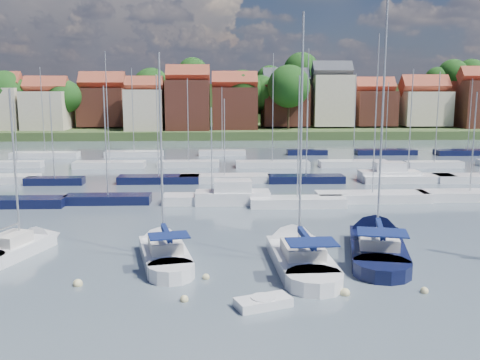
{
  "coord_description": "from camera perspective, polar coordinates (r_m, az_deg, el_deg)",
  "views": [
    {
      "loc": [
        -6.54,
        -29.45,
        10.72
      ],
      "look_at": [
        -4.85,
        14.0,
        3.29
      ],
      "focal_mm": 40.0,
      "sensor_mm": 36.0,
      "label": 1
    }
  ],
  "objects": [
    {
      "name": "buoy_g",
      "position": [
        29.34,
        11.15,
        -11.93
      ],
      "size": [
        0.52,
        0.52,
        0.52
      ],
      "primitive_type": "sphere",
      "color": "beige",
      "rests_on": "ground"
    },
    {
      "name": "buoy_e",
      "position": [
        38.63,
        13.8,
        -6.71
      ],
      "size": [
        0.53,
        0.53,
        0.53
      ],
      "primitive_type": "sphere",
      "color": "#D85914",
      "rests_on": "ground"
    },
    {
      "name": "sailboat_left",
      "position": [
        35.33,
        -8.26,
        -7.46
      ],
      "size": [
        4.85,
        10.59,
        13.99
      ],
      "rotation": [
        0.0,
        0.0,
        1.79
      ],
      "color": "silver",
      "rests_on": "ground"
    },
    {
      "name": "tender",
      "position": [
        27.31,
        2.49,
        -12.91
      ],
      "size": [
        3.04,
        2.18,
        0.6
      ],
      "rotation": [
        0.0,
        0.0,
        0.36
      ],
      "color": "silver",
      "rests_on": "ground"
    },
    {
      "name": "buoy_c",
      "position": [
        31.12,
        -3.65,
        -10.48
      ],
      "size": [
        0.41,
        0.41,
        0.41
      ],
      "primitive_type": "sphere",
      "color": "beige",
      "rests_on": "ground"
    },
    {
      "name": "buoy_b",
      "position": [
        28.16,
        -5.97,
        -12.74
      ],
      "size": [
        0.44,
        0.44,
        0.44
      ],
      "primitive_type": "sphere",
      "color": "beige",
      "rests_on": "ground"
    },
    {
      "name": "far_shore_town",
      "position": [
        162.47,
        0.88,
        7.54
      ],
      "size": [
        212.46,
        90.0,
        22.27
      ],
      "color": "#375028",
      "rests_on": "ground"
    },
    {
      "name": "buoy_d",
      "position": [
        30.71,
        19.05,
        -11.29
      ],
      "size": [
        0.43,
        0.43,
        0.43
      ],
      "primitive_type": "sphere",
      "color": "beige",
      "rests_on": "ground"
    },
    {
      "name": "marina_field",
      "position": [
        65.96,
        5.16,
        0.68
      ],
      "size": [
        79.62,
        41.41,
        15.93
      ],
      "color": "silver",
      "rests_on": "ground"
    },
    {
      "name": "ground",
      "position": [
        70.58,
        3.12,
        0.94
      ],
      "size": [
        260.0,
        260.0,
        0.0
      ],
      "primitive_type": "plane",
      "color": "#485562",
      "rests_on": "ground"
    },
    {
      "name": "buoy_a",
      "position": [
        31.38,
        -16.91,
        -10.72
      ],
      "size": [
        0.54,
        0.54,
        0.54
      ],
      "primitive_type": "sphere",
      "color": "beige",
      "rests_on": "ground"
    },
    {
      "name": "sailboat_centre",
      "position": [
        34.84,
        5.96,
        -7.68
      ],
      "size": [
        3.78,
        12.3,
        16.49
      ],
      "rotation": [
        0.0,
        0.0,
        1.62
      ],
      "color": "silver",
      "rests_on": "ground"
    },
    {
      "name": "sailboat_navy",
      "position": [
        38.05,
        14.25,
        -6.43
      ],
      "size": [
        6.15,
        13.34,
        17.81
      ],
      "rotation": [
        0.0,
        0.0,
        1.35
      ],
      "color": "black",
      "rests_on": "ground"
    },
    {
      "name": "sailboat_far",
      "position": [
        38.69,
        -21.99,
        -6.59
      ],
      "size": [
        4.89,
        8.93,
        11.6
      ],
      "rotation": [
        0.0,
        0.0,
        1.25
      ],
      "color": "silver",
      "rests_on": "ground"
    }
  ]
}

